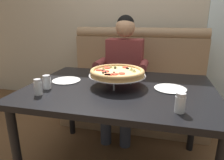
% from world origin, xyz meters
% --- Properties ---
extents(back_wall_with_window, '(6.00, 0.12, 2.80)m').
position_xyz_m(back_wall_with_window, '(0.00, 1.54, 1.40)').
color(back_wall_with_window, '#BCB29E').
rests_on(back_wall_with_window, ground_plane).
extents(booth_bench, '(1.67, 0.78, 1.13)m').
position_xyz_m(booth_bench, '(0.00, 0.97, 0.40)').
color(booth_bench, '#937556').
rests_on(booth_bench, ground_plane).
extents(dining_table, '(1.38, 1.00, 0.74)m').
position_xyz_m(dining_table, '(0.00, 0.00, 0.66)').
color(dining_table, black).
rests_on(dining_table, ground_plane).
extents(diner_main, '(0.54, 0.64, 1.27)m').
position_xyz_m(diner_main, '(-0.11, 0.70, 0.71)').
color(diner_main, '#2D3342').
rests_on(diner_main, ground_plane).
extents(pizza, '(0.43, 0.43, 0.14)m').
position_xyz_m(pizza, '(-0.02, 0.02, 0.85)').
color(pizza, silver).
rests_on(pizza, dining_table).
extents(shaker_parmesan, '(0.06, 0.06, 0.10)m').
position_xyz_m(shaker_parmesan, '(-0.51, -0.16, 0.78)').
color(shaker_parmesan, white).
rests_on(shaker_parmesan, dining_table).
extents(shaker_oregano, '(0.06, 0.06, 0.11)m').
position_xyz_m(shaker_oregano, '(0.40, -0.34, 0.79)').
color(shaker_oregano, white).
rests_on(shaker_oregano, dining_table).
extents(shaker_pepper_flakes, '(0.05, 0.05, 0.11)m').
position_xyz_m(shaker_pepper_flakes, '(-0.50, -0.29, 0.79)').
color(shaker_pepper_flakes, white).
rests_on(shaker_pepper_flakes, dining_table).
extents(plate_near_left, '(0.23, 0.23, 0.02)m').
position_xyz_m(plate_near_left, '(0.37, 0.04, 0.75)').
color(plate_near_left, white).
rests_on(plate_near_left, dining_table).
extents(plate_near_right, '(0.23, 0.23, 0.02)m').
position_xyz_m(plate_near_right, '(-0.46, 0.05, 0.75)').
color(plate_near_right, white).
rests_on(plate_near_right, dining_table).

